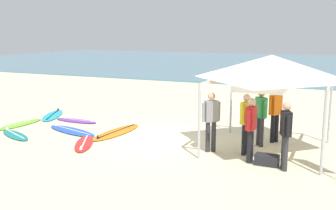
{
  "coord_description": "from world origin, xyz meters",
  "views": [
    {
      "loc": [
        4.93,
        -11.05,
        3.37
      ],
      "look_at": [
        -0.43,
        0.69,
        1.0
      ],
      "focal_mm": 42.6,
      "sensor_mm": 36.0,
      "label": 1
    }
  ],
  "objects_px": {
    "surfboard_orange": "(117,132)",
    "person_yellow": "(246,120)",
    "surfboard_lime": "(19,124)",
    "gear_bag_near_tent": "(267,160)",
    "surfboard_red": "(84,143)",
    "person_green": "(261,114)",
    "person_grey": "(211,118)",
    "person_red": "(251,125)",
    "surfboard_blue": "(72,131)",
    "surfboard_teal": "(15,135)",
    "person_orange": "(275,111)",
    "surfboard_purple": "(76,121)",
    "canopy_tent": "(271,68)",
    "person_black": "(286,131)",
    "surfboard_cyan": "(53,115)"
  },
  "relations": [
    {
      "from": "person_black",
      "to": "person_red",
      "type": "bearing_deg",
      "value": 164.82
    },
    {
      "from": "person_grey",
      "to": "person_red",
      "type": "distance_m",
      "value": 1.31
    },
    {
      "from": "gear_bag_near_tent",
      "to": "surfboard_red",
      "type": "bearing_deg",
      "value": -175.96
    },
    {
      "from": "surfboard_purple",
      "to": "surfboard_lime",
      "type": "bearing_deg",
      "value": -138.43
    },
    {
      "from": "surfboard_red",
      "to": "person_green",
      "type": "distance_m",
      "value": 5.39
    },
    {
      "from": "surfboard_purple",
      "to": "person_grey",
      "type": "height_order",
      "value": "person_grey"
    },
    {
      "from": "surfboard_red",
      "to": "surfboard_purple",
      "type": "bearing_deg",
      "value": 131.25
    },
    {
      "from": "person_red",
      "to": "person_green",
      "type": "bearing_deg",
      "value": 92.63
    },
    {
      "from": "person_green",
      "to": "gear_bag_near_tent",
      "type": "distance_m",
      "value": 1.96
    },
    {
      "from": "surfboard_purple",
      "to": "person_green",
      "type": "xyz_separation_m",
      "value": [
        7.06,
        -0.41,
        0.95
      ]
    },
    {
      "from": "surfboard_orange",
      "to": "person_orange",
      "type": "relative_size",
      "value": 1.5
    },
    {
      "from": "canopy_tent",
      "to": "person_orange",
      "type": "relative_size",
      "value": 1.88
    },
    {
      "from": "canopy_tent",
      "to": "person_yellow",
      "type": "relative_size",
      "value": 1.88
    },
    {
      "from": "surfboard_blue",
      "to": "surfboard_purple",
      "type": "bearing_deg",
      "value": 121.38
    },
    {
      "from": "canopy_tent",
      "to": "person_green",
      "type": "height_order",
      "value": "canopy_tent"
    },
    {
      "from": "gear_bag_near_tent",
      "to": "surfboard_orange",
      "type": "bearing_deg",
      "value": 166.88
    },
    {
      "from": "surfboard_orange",
      "to": "person_yellow",
      "type": "relative_size",
      "value": 1.5
    },
    {
      "from": "surfboard_blue",
      "to": "person_grey",
      "type": "xyz_separation_m",
      "value": [
        5.07,
        -0.21,
        0.95
      ]
    },
    {
      "from": "person_green",
      "to": "gear_bag_near_tent",
      "type": "bearing_deg",
      "value": -72.29
    },
    {
      "from": "person_black",
      "to": "surfboard_blue",
      "type": "bearing_deg",
      "value": 172.79
    },
    {
      "from": "person_red",
      "to": "gear_bag_near_tent",
      "type": "distance_m",
      "value": 0.97
    },
    {
      "from": "surfboard_blue",
      "to": "person_black",
      "type": "height_order",
      "value": "person_black"
    },
    {
      "from": "surfboard_teal",
      "to": "person_green",
      "type": "bearing_deg",
      "value": 16.02
    },
    {
      "from": "surfboard_red",
      "to": "surfboard_purple",
      "type": "distance_m",
      "value": 3.29
    },
    {
      "from": "surfboard_blue",
      "to": "person_green",
      "type": "distance_m",
      "value": 6.37
    },
    {
      "from": "canopy_tent",
      "to": "person_green",
      "type": "distance_m",
      "value": 1.48
    },
    {
      "from": "surfboard_blue",
      "to": "person_green",
      "type": "relative_size",
      "value": 1.42
    },
    {
      "from": "surfboard_teal",
      "to": "person_orange",
      "type": "relative_size",
      "value": 1.08
    },
    {
      "from": "person_yellow",
      "to": "gear_bag_near_tent",
      "type": "height_order",
      "value": "person_yellow"
    },
    {
      "from": "person_orange",
      "to": "person_black",
      "type": "relative_size",
      "value": 1.0
    },
    {
      "from": "surfboard_blue",
      "to": "person_yellow",
      "type": "bearing_deg",
      "value": -0.59
    },
    {
      "from": "surfboard_orange",
      "to": "person_grey",
      "type": "bearing_deg",
      "value": -11.09
    },
    {
      "from": "person_orange",
      "to": "person_black",
      "type": "xyz_separation_m",
      "value": [
        0.66,
        -2.46,
        0.0
      ]
    },
    {
      "from": "surfboard_orange",
      "to": "surfboard_teal",
      "type": "bearing_deg",
      "value": -148.91
    },
    {
      "from": "surfboard_lime",
      "to": "surfboard_teal",
      "type": "bearing_deg",
      "value": -49.63
    },
    {
      "from": "canopy_tent",
      "to": "person_grey",
      "type": "distance_m",
      "value": 2.18
    },
    {
      "from": "person_red",
      "to": "surfboard_lime",
      "type": "bearing_deg",
      "value": 175.74
    },
    {
      "from": "person_yellow",
      "to": "surfboard_cyan",
      "type": "bearing_deg",
      "value": 167.66
    },
    {
      "from": "surfboard_lime",
      "to": "gear_bag_near_tent",
      "type": "height_order",
      "value": "gear_bag_near_tent"
    },
    {
      "from": "surfboard_blue",
      "to": "surfboard_red",
      "type": "xyz_separation_m",
      "value": [
        1.35,
        -1.12,
        0.0
      ]
    },
    {
      "from": "surfboard_blue",
      "to": "person_red",
      "type": "bearing_deg",
      "value": -6.02
    },
    {
      "from": "surfboard_purple",
      "to": "surfboard_red",
      "type": "bearing_deg",
      "value": -48.75
    },
    {
      "from": "person_yellow",
      "to": "person_orange",
      "type": "height_order",
      "value": "same"
    },
    {
      "from": "canopy_tent",
      "to": "person_orange",
      "type": "height_order",
      "value": "canopy_tent"
    },
    {
      "from": "surfboard_teal",
      "to": "person_grey",
      "type": "distance_m",
      "value": 6.56
    },
    {
      "from": "person_red",
      "to": "surfboard_teal",
      "type": "bearing_deg",
      "value": -175.78
    },
    {
      "from": "surfboard_blue",
      "to": "person_green",
      "type": "bearing_deg",
      "value": 8.62
    },
    {
      "from": "surfboard_red",
      "to": "surfboard_orange",
      "type": "xyz_separation_m",
      "value": [
        0.16,
        1.61,
        -0.0
      ]
    },
    {
      "from": "person_yellow",
      "to": "person_grey",
      "type": "height_order",
      "value": "same"
    },
    {
      "from": "surfboard_blue",
      "to": "surfboard_lime",
      "type": "bearing_deg",
      "value": -179.52
    }
  ]
}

